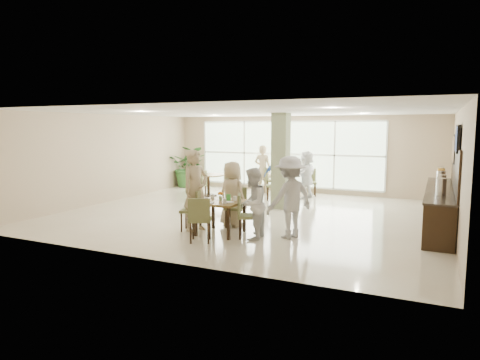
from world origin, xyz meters
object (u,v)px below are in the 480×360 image
at_px(teen_left, 196,190).
at_px(potted_plant, 189,167).
at_px(main_table, 220,205).
at_px(adult_a, 277,176).
at_px(round_table_left, 208,179).
at_px(buffet_counter, 440,205).
at_px(teen_far, 232,194).
at_px(round_table_right, 285,179).
at_px(adult_standing, 263,169).
at_px(teen_standing, 290,197).
at_px(teen_right, 252,204).
at_px(adult_b, 306,175).

bearing_deg(teen_left, potted_plant, 54.20).
distance_m(main_table, adult_a, 4.90).
xyz_separation_m(round_table_left, buffet_counter, (7.38, -1.86, -0.03)).
xyz_separation_m(buffet_counter, teen_far, (-4.56, -2.02, 0.24)).
height_order(round_table_right, adult_standing, adult_standing).
relative_size(teen_left, teen_standing, 1.06).
relative_size(teen_right, adult_b, 0.96).
bearing_deg(adult_a, potted_plant, 151.64).
bearing_deg(round_table_right, teen_far, -86.01).
bearing_deg(teen_standing, round_table_right, -127.58).
bearing_deg(adult_standing, potted_plant, -3.22).
bearing_deg(teen_left, round_table_left, 47.02).
relative_size(main_table, teen_standing, 0.54).
relative_size(teen_standing, adult_standing, 1.02).
relative_size(potted_plant, teen_far, 1.04).
distance_m(teen_far, teen_right, 1.28).
xyz_separation_m(buffet_counter, adult_standing, (-5.89, 3.24, 0.32)).
distance_m(round_table_right, potted_plant, 4.32).
relative_size(round_table_right, adult_a, 0.75).
bearing_deg(teen_left, round_table_right, 18.64).
xyz_separation_m(potted_plant, teen_far, (4.62, -5.47, -0.03)).
bearing_deg(adult_b, main_table, 6.12).
bearing_deg(round_table_left, adult_standing, 42.77).
bearing_deg(teen_left, buffet_counter, -40.88).
bearing_deg(adult_standing, round_table_right, 161.05).
relative_size(buffet_counter, teen_left, 2.50).
height_order(teen_right, adult_standing, adult_standing).
height_order(round_table_left, teen_left, teen_left).
bearing_deg(adult_b, teen_far, 4.49).
height_order(buffet_counter, teen_right, buffet_counter).
height_order(teen_far, adult_a, teen_far).
bearing_deg(teen_standing, teen_left, -50.20).
bearing_deg(buffet_counter, round_table_right, 149.50).
bearing_deg(adult_standing, teen_left, 97.58).
relative_size(round_table_right, adult_standing, 0.66).
xyz_separation_m(round_table_left, adult_b, (3.27, 0.91, 0.22)).
xyz_separation_m(teen_left, adult_b, (1.04, 5.51, -0.14)).
bearing_deg(potted_plant, teen_left, -56.97).
height_order(teen_standing, adult_a, teen_standing).
bearing_deg(teen_right, round_table_left, -148.18).
bearing_deg(adult_a, round_table_right, 79.89).
relative_size(round_table_right, teen_right, 0.75).
bearing_deg(buffet_counter, teen_far, -156.17).
distance_m(teen_right, teen_standing, 0.83).
xyz_separation_m(round_table_left, adult_a, (2.48, 0.23, 0.19)).
bearing_deg(teen_far, main_table, 111.72).
bearing_deg(potted_plant, main_table, -53.02).
bearing_deg(potted_plant, adult_b, -7.70).
bearing_deg(main_table, round_table_left, 121.99).
bearing_deg(adult_b, teen_standing, 22.31).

